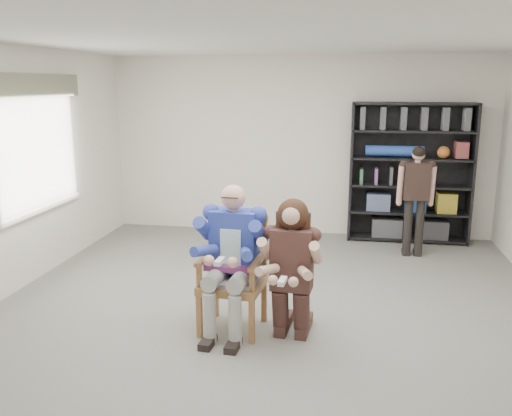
% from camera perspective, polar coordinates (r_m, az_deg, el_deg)
% --- Properties ---
extents(room_shell, '(6.00, 7.00, 2.80)m').
position_cam_1_polar(room_shell, '(5.19, 1.07, 2.21)').
color(room_shell, white).
rests_on(room_shell, ground).
extents(floor, '(6.00, 7.00, 0.01)m').
position_cam_1_polar(floor, '(5.62, 1.01, -11.95)').
color(floor, slate).
rests_on(floor, ground).
extents(window_left, '(0.16, 2.00, 1.75)m').
position_cam_1_polar(window_left, '(7.12, -21.92, 6.10)').
color(window_left, white).
rests_on(window_left, room_shell).
extents(armchair, '(0.70, 0.68, 1.12)m').
position_cam_1_polar(armchair, '(5.28, -2.49, -7.09)').
color(armchair, '#925A2B').
rests_on(armchair, floor).
extents(seated_man, '(0.70, 0.92, 1.46)m').
position_cam_1_polar(seated_man, '(5.22, -2.51, -5.36)').
color(seated_man, navy).
rests_on(seated_man, floor).
extents(kneeling_woman, '(0.63, 0.94, 1.33)m').
position_cam_1_polar(kneeling_woman, '(5.04, 3.71, -6.78)').
color(kneeling_woman, '#38231E').
rests_on(kneeling_woman, floor).
extents(bookshelf, '(1.80, 0.38, 2.10)m').
position_cam_1_polar(bookshelf, '(8.48, 15.92, 3.54)').
color(bookshelf, black).
rests_on(bookshelf, floor).
extents(standing_man, '(0.49, 0.29, 1.55)m').
position_cam_1_polar(standing_man, '(7.78, 16.42, 0.63)').
color(standing_man, black).
rests_on(standing_man, floor).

